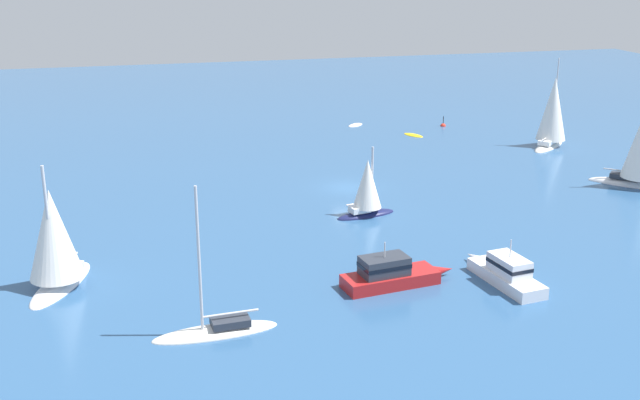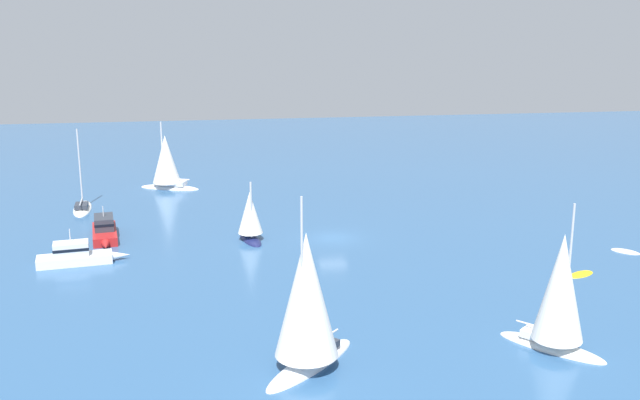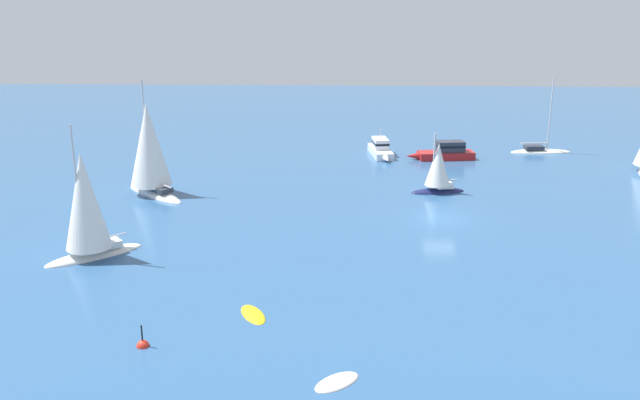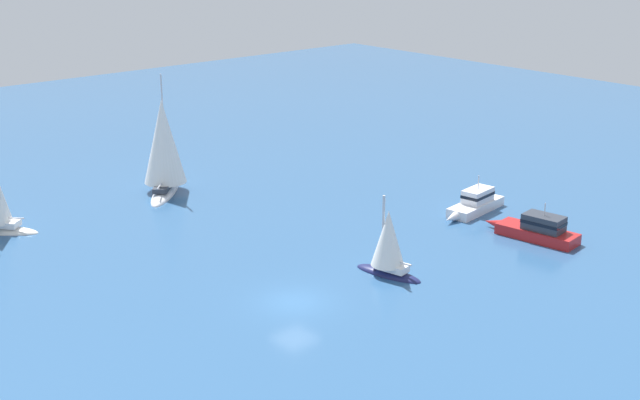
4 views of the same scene
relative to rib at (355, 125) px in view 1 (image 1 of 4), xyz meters
The scene contains 10 objects.
ground_plane 25.05m from the rib, 161.79° to the left, with size 163.22×163.22×0.00m, color #2D5684.
rib is the anchor object (origin of this frame).
yacht 32.39m from the rib, 164.72° to the left, with size 2.62×5.11×5.75m.
ketch 22.53m from the rib, 131.30° to the right, with size 5.65×6.19×9.49m.
rib_1 8.08m from the rib, 144.37° to the right, with size 2.83×2.16×0.32m.
cabin_cruiser 45.47m from the rib, 165.92° to the left, with size 2.86×7.47×2.88m.
motor_cruiser 45.69m from the rib, behind, with size 7.34×2.67×2.95m.
ketch_1 49.93m from the rib, 142.06° to the left, with size 7.38×4.55×8.14m.
sailboat_1 52.56m from the rib, 155.12° to the left, with size 2.26×6.90×8.65m.
channel_buoy 10.20m from the rib, 106.68° to the right, with size 0.64×0.64×1.49m.
Camera 1 is at (-61.38, 18.15, 19.48)m, focal length 43.59 mm.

